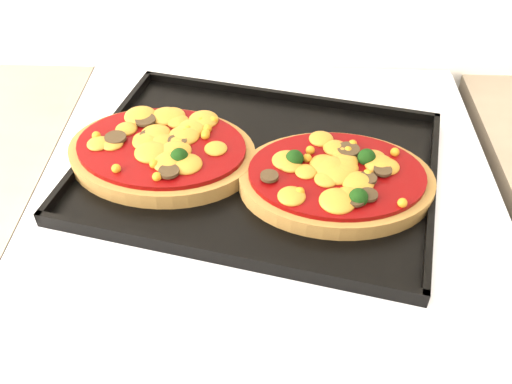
# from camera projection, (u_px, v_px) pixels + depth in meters

# --- Properties ---
(stove) EXTENTS (0.60, 0.60, 0.91)m
(stove) POSITION_uv_depth(u_px,v_px,m) (263.00, 371.00, 1.03)
(stove) COLOR white
(stove) RESTS_ON floor
(baking_tray) EXTENTS (0.51, 0.42, 0.02)m
(baking_tray) POSITION_uv_depth(u_px,v_px,m) (258.00, 165.00, 0.74)
(baking_tray) COLOR black
(baking_tray) RESTS_ON stove
(pizza_left) EXTENTS (0.26, 0.21, 0.04)m
(pizza_left) POSITION_uv_depth(u_px,v_px,m) (162.00, 150.00, 0.73)
(pizza_left) COLOR olive
(pizza_left) RESTS_ON baking_tray
(pizza_right) EXTENTS (0.24, 0.18, 0.04)m
(pizza_right) POSITION_uv_depth(u_px,v_px,m) (336.00, 178.00, 0.70)
(pizza_right) COLOR olive
(pizza_right) RESTS_ON baking_tray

